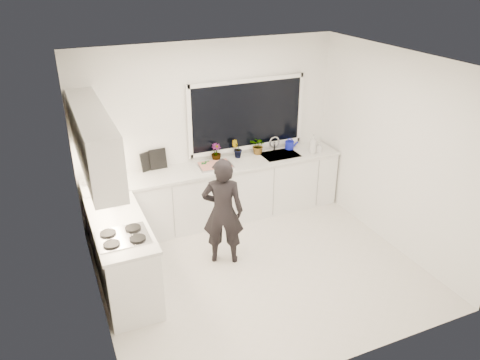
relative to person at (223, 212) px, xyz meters
name	(u,v)px	position (x,y,z in m)	size (l,w,h in m)	color
floor	(259,270)	(0.34, -0.40, -0.75)	(4.00, 3.50, 0.02)	beige
wall_back	(210,132)	(0.34, 1.36, 0.61)	(4.00, 0.02, 2.70)	white
wall_left	(87,209)	(-1.67, -0.40, 0.61)	(0.02, 3.50, 2.70)	white
wall_right	(394,152)	(2.35, -0.40, 0.61)	(0.02, 3.50, 2.70)	white
ceiling	(263,62)	(0.34, -0.40, 1.97)	(4.00, 3.50, 0.02)	white
window	(247,115)	(0.94, 1.33, 0.81)	(1.80, 0.02, 1.00)	black
base_cabinets_back	(218,194)	(0.34, 1.05, -0.30)	(3.92, 0.58, 0.88)	white
base_cabinets_left	(123,257)	(-1.33, -0.05, -0.30)	(0.58, 1.60, 0.88)	white
countertop_back	(218,167)	(0.34, 1.04, 0.16)	(3.94, 0.62, 0.04)	silver
countertop_left	(119,224)	(-1.33, -0.05, 0.16)	(0.62, 1.60, 0.04)	silver
upper_cabinets	(93,140)	(-1.45, 0.30, 1.11)	(0.34, 2.10, 0.70)	white
sink	(280,157)	(1.39, 1.05, 0.13)	(0.58, 0.42, 0.14)	silver
faucet	(274,144)	(1.39, 1.25, 0.29)	(0.03, 0.03, 0.22)	silver
stovetop	(123,237)	(-1.35, -0.40, 0.19)	(0.56, 0.48, 0.03)	black
person	(223,212)	(0.00, 0.00, 0.00)	(0.54, 0.36, 1.49)	black
pizza_tray	(215,166)	(0.29, 1.02, 0.19)	(0.50, 0.37, 0.03)	silver
pizza	(215,165)	(0.29, 1.02, 0.21)	(0.45, 0.32, 0.01)	red
watering_can	(289,145)	(1.65, 1.21, 0.24)	(0.14, 0.14, 0.13)	#121AAF
paper_towel_roll	(88,176)	(-1.51, 1.15, 0.31)	(0.11, 0.11, 0.26)	white
knife_block	(100,174)	(-1.34, 1.19, 0.29)	(0.13, 0.10, 0.22)	#9F814A
utensil_crock	(114,199)	(-1.29, 0.40, 0.26)	(0.13, 0.13, 0.16)	silver
picture_frame_large	(148,161)	(-0.65, 1.29, 0.32)	(0.22, 0.02, 0.28)	black
picture_frame_small	(158,159)	(-0.50, 1.29, 0.33)	(0.25, 0.02, 0.30)	black
herb_plants	(244,148)	(0.85, 1.21, 0.32)	(0.97, 0.33, 0.29)	#26662D
soap_bottles	(314,144)	(1.92, 0.90, 0.32)	(0.24, 0.14, 0.31)	#D8BF66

